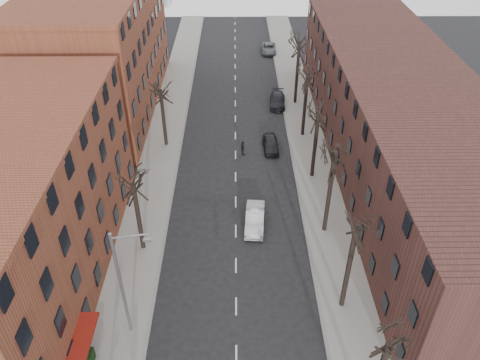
{
  "coord_description": "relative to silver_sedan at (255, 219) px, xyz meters",
  "views": [
    {
      "loc": [
        0.07,
        -9.83,
        27.26
      ],
      "look_at": [
        0.38,
        21.97,
        4.0
      ],
      "focal_mm": 35.0,
      "sensor_mm": 36.0,
      "label": 1
    }
  ],
  "objects": [
    {
      "name": "tree_right_d",
      "position": [
        5.95,
        7.26,
        -0.74
      ],
      "size": [
        5.2,
        5.2,
        10.0
      ],
      "primitive_type": null,
      "color": "black",
      "rests_on": "ground"
    },
    {
      "name": "parked_car_mid",
      "position": [
        3.65,
        22.73,
        -0.07
      ],
      "size": [
        2.21,
        4.77,
        1.35
      ],
      "primitive_type": "imported",
      "rotation": [
        0.0,
        0.0,
        -0.07
      ],
      "color": "black",
      "rests_on": "ground"
    },
    {
      "name": "silver_sedan",
      "position": [
        0.0,
        0.0,
        0.0
      ],
      "size": [
        1.91,
        4.62,
        1.49
      ],
      "primitive_type": "imported",
      "rotation": [
        0.0,
        0.0,
        -0.08
      ],
      "color": "silver",
      "rests_on": "ground"
    },
    {
      "name": "building_right",
      "position": [
        14.35,
        9.26,
        4.26
      ],
      "size": [
        12.0,
        50.0,
        10.0
      ],
      "primitive_type": "cube",
      "color": "#462620",
      "rests_on": "ground"
    },
    {
      "name": "tree_right_c",
      "position": [
        5.95,
        -0.74,
        -0.74
      ],
      "size": [
        5.2,
        5.2,
        11.6
      ],
      "primitive_type": null,
      "color": "black",
      "rests_on": "ground"
    },
    {
      "name": "sidewalk_left",
      "position": [
        -9.65,
        14.26,
        -0.67
      ],
      "size": [
        4.0,
        90.0,
        0.15
      ],
      "primitive_type": "cube",
      "color": "gray",
      "rests_on": "ground"
    },
    {
      "name": "tree_left_b",
      "position": [
        -9.25,
        13.26,
        -0.74
      ],
      "size": [
        5.2,
        5.2,
        9.5
      ],
      "primitive_type": null,
      "color": "black",
      "rests_on": "ground"
    },
    {
      "name": "tree_right_e",
      "position": [
        5.95,
        15.26,
        -0.74
      ],
      "size": [
        5.2,
        5.2,
        10.8
      ],
      "primitive_type": null,
      "color": "black",
      "rests_on": "ground"
    },
    {
      "name": "tree_right_f",
      "position": [
        5.95,
        23.26,
        -0.74
      ],
      "size": [
        5.2,
        5.2,
        11.6
      ],
      "primitive_type": null,
      "color": "black",
      "rests_on": "ground"
    },
    {
      "name": "parked_car_far",
      "position": [
        3.65,
        40.85,
        -0.09
      ],
      "size": [
        2.31,
        4.78,
        1.31
      ],
      "primitive_type": "imported",
      "rotation": [
        0.0,
        0.0,
        -0.03
      ],
      "color": "slate",
      "rests_on": "ground"
    },
    {
      "name": "sidewalk_right",
      "position": [
        6.35,
        14.26,
        -0.67
      ],
      "size": [
        4.0,
        90.0,
        0.15
      ],
      "primitive_type": "cube",
      "color": "gray",
      "rests_on": "ground"
    },
    {
      "name": "tree_left_a",
      "position": [
        -9.25,
        -2.74,
        -0.74
      ],
      "size": [
        5.2,
        5.2,
        9.5
      ],
      "primitive_type": null,
      "color": "black",
      "rests_on": "ground"
    },
    {
      "name": "building_left_near",
      "position": [
        -17.65,
        -5.74,
        5.26
      ],
      "size": [
        12.0,
        26.0,
        12.0
      ],
      "primitive_type": "cube",
      "color": "brown",
      "rests_on": "ground"
    },
    {
      "name": "pedestrian_crossing",
      "position": [
        -0.89,
        11.26,
        0.1
      ],
      "size": [
        0.63,
        1.06,
        1.68
      ],
      "primitive_type": "imported",
      "rotation": [
        0.0,
        0.0,
        1.81
      ],
      "color": "black",
      "rests_on": "ground"
    },
    {
      "name": "building_left_far",
      "position": [
        -17.65,
        23.26,
        6.26
      ],
      "size": [
        12.0,
        28.0,
        14.0
      ],
      "primitive_type": "cube",
      "color": "brown",
      "rests_on": "ground"
    },
    {
      "name": "streetlight",
      "position": [
        -8.68,
        -10.74,
        4.27
      ],
      "size": [
        2.45,
        0.22,
        9.03
      ],
      "color": "slate",
      "rests_on": "ground"
    },
    {
      "name": "parked_car_near",
      "position": [
        2.15,
        12.35,
        -0.07
      ],
      "size": [
        1.72,
        4.01,
        1.35
      ],
      "primitive_type": "imported",
      "rotation": [
        0.0,
        0.0,
        0.03
      ],
      "color": "black",
      "rests_on": "ground"
    },
    {
      "name": "tree_right_b",
      "position": [
        5.95,
        -8.74,
        -0.74
      ],
      "size": [
        5.2,
        5.2,
        10.8
      ],
      "primitive_type": null,
      "color": "black",
      "rests_on": "ground"
    }
  ]
}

